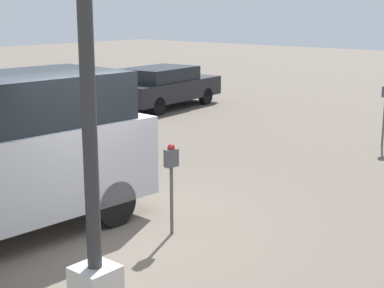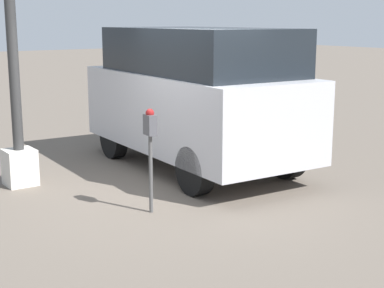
{
  "view_description": "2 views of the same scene",
  "coord_description": "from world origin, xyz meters",
  "px_view_note": "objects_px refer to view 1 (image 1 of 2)",
  "views": [
    {
      "loc": [
        5.34,
        6.0,
        3.25
      ],
      "look_at": [
        -1.27,
        0.36,
        1.24
      ],
      "focal_mm": 55.0,
      "sensor_mm": 36.0,
      "label": 1
    },
    {
      "loc": [
        -6.96,
        4.25,
        2.46
      ],
      "look_at": [
        -0.72,
        -0.15,
        0.84
      ],
      "focal_mm": 55.0,
      "sensor_mm": 36.0,
      "label": 2
    }
  ],
  "objects_px": {
    "parking_meter_near": "(171,168)",
    "lamp_post": "(91,155)",
    "parked_van": "(0,152)",
    "car_distant": "(163,86)"
  },
  "relations": [
    {
      "from": "parking_meter_near",
      "to": "lamp_post",
      "type": "relative_size",
      "value": 0.24
    },
    {
      "from": "lamp_post",
      "to": "parked_van",
      "type": "distance_m",
      "value": 2.92
    },
    {
      "from": "parking_meter_near",
      "to": "parked_van",
      "type": "xyz_separation_m",
      "value": [
        1.6,
        -1.85,
        0.24
      ]
    },
    {
      "from": "parked_van",
      "to": "car_distant",
      "type": "height_order",
      "value": "parked_van"
    },
    {
      "from": "parking_meter_near",
      "to": "parked_van",
      "type": "height_order",
      "value": "parked_van"
    },
    {
      "from": "lamp_post",
      "to": "parked_van",
      "type": "xyz_separation_m",
      "value": [
        -0.65,
        -2.79,
        -0.54
      ]
    },
    {
      "from": "lamp_post",
      "to": "parked_van",
      "type": "height_order",
      "value": "lamp_post"
    },
    {
      "from": "parked_van",
      "to": "car_distant",
      "type": "xyz_separation_m",
      "value": [
        -9.8,
        -6.01,
        -0.52
      ]
    },
    {
      "from": "parking_meter_near",
      "to": "parked_van",
      "type": "distance_m",
      "value": 2.46
    },
    {
      "from": "parked_van",
      "to": "car_distant",
      "type": "relative_size",
      "value": 1.01
    }
  ]
}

